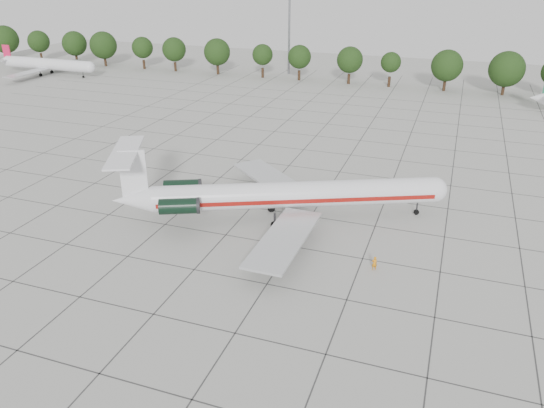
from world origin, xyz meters
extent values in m
plane|color=#A8A8A1|center=(0.00, 0.00, 0.00)|extent=(260.00, 260.00, 0.00)
cube|color=#383838|center=(0.00, 15.00, 0.01)|extent=(170.00, 170.00, 0.02)
cylinder|color=silver|center=(-1.54, 6.69, 3.32)|extent=(32.44, 16.95, 3.13)
sphere|color=silver|center=(14.03, 13.74, 3.32)|extent=(3.13, 3.13, 3.13)
cone|color=silver|center=(-19.28, -1.34, 3.32)|extent=(5.62, 4.81, 3.13)
cube|color=maroon|center=(-2.19, 8.13, 3.09)|extent=(30.31, 13.76, 0.52)
cube|color=maroon|center=(-0.89, 5.24, 3.09)|extent=(30.31, 13.76, 0.52)
cube|color=#B7BABC|center=(-7.23, 13.50, 2.04)|extent=(13.66, 12.59, 0.28)
cube|color=#B7BABC|center=(-0.18, -2.08, 2.04)|extent=(4.53, 14.29, 0.28)
cube|color=black|center=(-14.97, 2.96, 3.61)|extent=(2.41, 1.99, 0.24)
cylinder|color=black|center=(-15.24, 3.56, 3.61)|extent=(4.90, 3.52, 1.80)
cube|color=black|center=(-13.21, -0.94, 3.61)|extent=(2.41, 1.99, 0.24)
cylinder|color=black|center=(-12.93, -1.54, 3.61)|extent=(4.90, 3.52, 1.80)
cube|color=silver|center=(-18.85, -1.15, 6.65)|extent=(2.88, 1.50, 5.70)
cube|color=silver|center=(-19.45, -1.42, 9.31)|extent=(7.30, 11.56, 0.21)
cylinder|color=black|center=(12.30, 12.95, 0.90)|extent=(0.25, 0.25, 1.80)
cylinder|color=black|center=(12.30, 12.95, 0.33)|extent=(0.72, 0.52, 0.66)
cylinder|color=black|center=(-5.15, 7.76, 1.23)|extent=(0.30, 0.30, 1.71)
cylinder|color=black|center=(-5.15, 7.76, 0.47)|extent=(1.10, 0.91, 0.95)
cylinder|color=black|center=(-3.12, 3.26, 1.23)|extent=(0.30, 0.30, 1.71)
cylinder|color=black|center=(-3.12, 3.26, 0.47)|extent=(1.10, 0.91, 0.95)
imported|color=orange|center=(9.50, -1.79, 0.77)|extent=(0.67, 0.58, 1.54)
cylinder|color=silver|center=(-91.38, 68.47, 3.00)|extent=(27.20, 3.00, 3.00)
cube|color=#B7BABC|center=(-92.38, 68.47, 1.80)|extent=(3.50, 27.20, 0.25)
cube|color=#D81747|center=(-104.82, 68.47, 5.60)|extent=(2.40, 0.25, 3.60)
cylinder|color=black|center=(-92.38, 70.67, 0.40)|extent=(0.80, 0.45, 0.80)
cylinder|color=black|center=(-92.38, 66.27, 0.40)|extent=(0.80, 0.45, 0.80)
cylinder|color=#332114|center=(-121.40, 85.00, 1.25)|extent=(0.70, 0.70, 2.50)
sphere|color=black|center=(-121.40, 85.00, 6.00)|extent=(8.44, 8.44, 8.44)
cylinder|color=#332114|center=(-108.21, 85.00, 1.25)|extent=(0.70, 0.70, 2.50)
sphere|color=black|center=(-108.21, 85.00, 6.00)|extent=(6.44, 6.44, 6.44)
cylinder|color=#332114|center=(-95.02, 85.00, 1.25)|extent=(0.70, 0.70, 2.50)
sphere|color=black|center=(-95.02, 85.00, 6.00)|extent=(7.14, 7.14, 7.14)
cylinder|color=#332114|center=(-84.83, 85.00, 1.25)|extent=(0.70, 0.70, 2.50)
sphere|color=black|center=(-84.83, 85.00, 6.00)|extent=(7.79, 7.79, 7.79)
cylinder|color=#332114|center=(-71.64, 85.00, 1.25)|extent=(0.70, 0.70, 2.50)
sphere|color=black|center=(-71.64, 85.00, 6.00)|extent=(5.94, 5.94, 5.94)
cylinder|color=#332114|center=(-61.45, 85.00, 1.25)|extent=(0.70, 0.70, 2.50)
sphere|color=black|center=(-61.45, 85.00, 6.00)|extent=(6.57, 6.57, 6.57)
cylinder|color=#332114|center=(-48.26, 85.00, 1.25)|extent=(0.70, 0.70, 2.50)
sphere|color=black|center=(-48.26, 85.00, 6.00)|extent=(7.15, 7.15, 7.15)
cylinder|color=#332114|center=(-35.07, 85.00, 1.25)|extent=(0.70, 0.70, 2.50)
sphere|color=black|center=(-35.07, 85.00, 6.00)|extent=(5.43, 5.43, 5.43)
cylinder|color=#332114|center=(-24.88, 85.00, 1.25)|extent=(0.70, 0.70, 2.50)
sphere|color=black|center=(-24.88, 85.00, 6.00)|extent=(5.99, 5.99, 5.99)
cylinder|color=#332114|center=(-11.69, 85.00, 1.25)|extent=(0.70, 0.70, 2.50)
sphere|color=black|center=(-11.69, 85.00, 6.00)|extent=(6.50, 6.50, 6.50)
cylinder|color=#332114|center=(-1.50, 85.00, 1.25)|extent=(0.70, 0.70, 2.50)
sphere|color=black|center=(-1.50, 85.00, 6.00)|extent=(4.93, 4.93, 4.93)
cylinder|color=#332114|center=(11.69, 85.00, 1.25)|extent=(0.70, 0.70, 2.50)
sphere|color=black|center=(11.69, 85.00, 6.00)|extent=(7.40, 7.40, 7.40)
cylinder|color=#332114|center=(24.88, 85.00, 1.25)|extent=(0.70, 0.70, 2.50)
sphere|color=black|center=(24.88, 85.00, 6.00)|extent=(8.08, 8.08, 8.08)
cylinder|color=slate|center=(-30.00, 92.00, 12.50)|extent=(0.56, 0.56, 25.00)
camera|label=1|loc=(15.18, -49.32, 29.23)|focal=35.00mm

